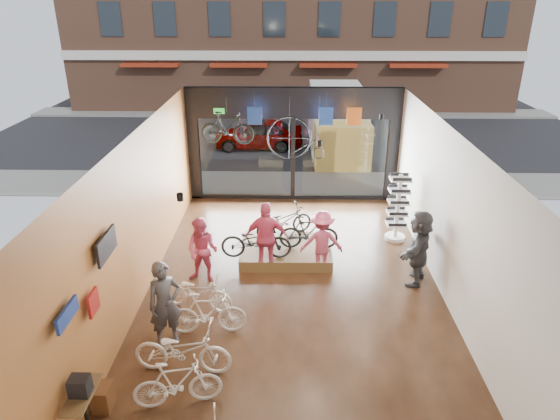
{
  "coord_description": "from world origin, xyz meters",
  "views": [
    {
      "loc": [
        -0.12,
        -10.06,
        6.57
      ],
      "look_at": [
        -0.35,
        1.4,
        1.55
      ],
      "focal_mm": 32.0,
      "sensor_mm": 36.0,
      "label": 1
    }
  ],
  "objects_px": {
    "display_platform": "(286,251)",
    "penny_farthing": "(298,140)",
    "floor_bike_1": "(177,383)",
    "customer_0": "(165,304)",
    "customer_3": "(322,242)",
    "floor_bike_2": "(183,350)",
    "display_bike_left": "(256,241)",
    "box_truck": "(338,125)",
    "street_car": "(258,133)",
    "customer_1": "(202,251)",
    "hung_bike": "(227,128)",
    "customer_5": "(419,247)",
    "floor_bike_3": "(208,313)",
    "display_bike_mid": "(309,232)",
    "sunglasses_rack": "(398,208)",
    "customer_2": "(267,238)",
    "display_bike_right": "(284,221)",
    "floor_bike_4": "(197,292)"
  },
  "relations": [
    {
      "from": "customer_2",
      "to": "sunglasses_rack",
      "type": "xyz_separation_m",
      "value": [
        3.62,
        1.85,
        0.05
      ]
    },
    {
      "from": "floor_bike_3",
      "to": "customer_1",
      "type": "height_order",
      "value": "customer_1"
    },
    {
      "from": "customer_1",
      "to": "customer_3",
      "type": "height_order",
      "value": "customer_1"
    },
    {
      "from": "street_car",
      "to": "floor_bike_2",
      "type": "bearing_deg",
      "value": -2.1
    },
    {
      "from": "customer_1",
      "to": "penny_farthing",
      "type": "distance_m",
      "value": 4.88
    },
    {
      "from": "display_bike_right",
      "to": "display_bike_left",
      "type": "bearing_deg",
      "value": 127.35
    },
    {
      "from": "floor_bike_1",
      "to": "customer_0",
      "type": "distance_m",
      "value": 1.82
    },
    {
      "from": "display_bike_mid",
      "to": "customer_5",
      "type": "distance_m",
      "value": 2.84
    },
    {
      "from": "customer_2",
      "to": "sunglasses_rack",
      "type": "relative_size",
      "value": 0.95
    },
    {
      "from": "customer_0",
      "to": "customer_3",
      "type": "height_order",
      "value": "customer_0"
    },
    {
      "from": "floor_bike_2",
      "to": "customer_1",
      "type": "height_order",
      "value": "customer_1"
    },
    {
      "from": "display_bike_left",
      "to": "sunglasses_rack",
      "type": "xyz_separation_m",
      "value": [
        3.9,
        1.71,
        0.21
      ]
    },
    {
      "from": "floor_bike_2",
      "to": "sunglasses_rack",
      "type": "height_order",
      "value": "sunglasses_rack"
    },
    {
      "from": "customer_5",
      "to": "penny_farthing",
      "type": "bearing_deg",
      "value": -118.96
    },
    {
      "from": "display_bike_mid",
      "to": "customer_0",
      "type": "bearing_deg",
      "value": 140.45
    },
    {
      "from": "display_bike_left",
      "to": "customer_1",
      "type": "relative_size",
      "value": 1.08
    },
    {
      "from": "display_bike_left",
      "to": "display_bike_right",
      "type": "height_order",
      "value": "display_bike_left"
    },
    {
      "from": "floor_bike_2",
      "to": "penny_farthing",
      "type": "xyz_separation_m",
      "value": [
        2.22,
        7.15,
        2.02
      ]
    },
    {
      "from": "floor_bike_1",
      "to": "display_platform",
      "type": "distance_m",
      "value": 5.65
    },
    {
      "from": "display_platform",
      "to": "display_bike_right",
      "type": "xyz_separation_m",
      "value": [
        -0.07,
        0.68,
        0.58
      ]
    },
    {
      "from": "display_bike_left",
      "to": "penny_farthing",
      "type": "relative_size",
      "value": 1.08
    },
    {
      "from": "display_bike_right",
      "to": "penny_farthing",
      "type": "bearing_deg",
      "value": -36.38
    },
    {
      "from": "box_truck",
      "to": "customer_3",
      "type": "bearing_deg",
      "value": -97.27
    },
    {
      "from": "floor_bike_2",
      "to": "floor_bike_4",
      "type": "height_order",
      "value": "floor_bike_2"
    },
    {
      "from": "floor_bike_3",
      "to": "customer_0",
      "type": "xyz_separation_m",
      "value": [
        -0.77,
        -0.31,
        0.43
      ]
    },
    {
      "from": "display_bike_right",
      "to": "penny_farthing",
      "type": "height_order",
      "value": "penny_farthing"
    },
    {
      "from": "sunglasses_rack",
      "to": "hung_bike",
      "type": "xyz_separation_m",
      "value": [
        -4.89,
        1.28,
        1.94
      ]
    },
    {
      "from": "box_truck",
      "to": "display_bike_right",
      "type": "height_order",
      "value": "box_truck"
    },
    {
      "from": "street_car",
      "to": "customer_0",
      "type": "xyz_separation_m",
      "value": [
        -1.02,
        -13.84,
        0.24
      ]
    },
    {
      "from": "floor_bike_1",
      "to": "floor_bike_2",
      "type": "bearing_deg",
      "value": -7.01
    },
    {
      "from": "customer_1",
      "to": "sunglasses_rack",
      "type": "relative_size",
      "value": 0.85
    },
    {
      "from": "box_truck",
      "to": "customer_3",
      "type": "distance_m",
      "value": 10.02
    },
    {
      "from": "hung_bike",
      "to": "floor_bike_1",
      "type": "bearing_deg",
      "value": -173.9
    },
    {
      "from": "display_platform",
      "to": "display_bike_left",
      "type": "bearing_deg",
      "value": -140.34
    },
    {
      "from": "display_bike_right",
      "to": "display_platform",
      "type": "bearing_deg",
      "value": 160.82
    },
    {
      "from": "floor_bike_3",
      "to": "display_bike_mid",
      "type": "bearing_deg",
      "value": -38.13
    },
    {
      "from": "customer_0",
      "to": "customer_3",
      "type": "xyz_separation_m",
      "value": [
        3.26,
        2.91,
        -0.09
      ]
    },
    {
      "from": "floor_bike_1",
      "to": "hung_bike",
      "type": "distance_m",
      "value": 8.1
    },
    {
      "from": "floor_bike_1",
      "to": "penny_farthing",
      "type": "distance_m",
      "value": 8.52
    },
    {
      "from": "sunglasses_rack",
      "to": "floor_bike_3",
      "type": "bearing_deg",
      "value": -137.53
    },
    {
      "from": "display_platform",
      "to": "customer_5",
      "type": "relative_size",
      "value": 1.27
    },
    {
      "from": "display_platform",
      "to": "penny_farthing",
      "type": "distance_m",
      "value": 3.56
    },
    {
      "from": "customer_0",
      "to": "display_platform",
      "type": "bearing_deg",
      "value": 26.39
    },
    {
      "from": "display_bike_left",
      "to": "hung_bike",
      "type": "xyz_separation_m",
      "value": [
        -0.99,
        3.0,
        2.15
      ]
    },
    {
      "from": "customer_0",
      "to": "penny_farthing",
      "type": "xyz_separation_m",
      "value": [
        2.7,
        6.31,
        1.58
      ]
    },
    {
      "from": "street_car",
      "to": "penny_farthing",
      "type": "bearing_deg",
      "value": 12.61
    },
    {
      "from": "display_bike_left",
      "to": "box_truck",
      "type": "bearing_deg",
      "value": -16.29
    },
    {
      "from": "display_bike_mid",
      "to": "penny_farthing",
      "type": "height_order",
      "value": "penny_farthing"
    },
    {
      "from": "box_truck",
      "to": "sunglasses_rack",
      "type": "height_order",
      "value": "box_truck"
    },
    {
      "from": "floor_bike_3",
      "to": "hung_bike",
      "type": "bearing_deg",
      "value": -2.67
    }
  ]
}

